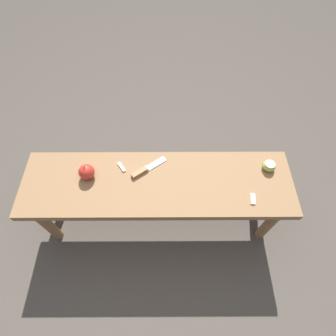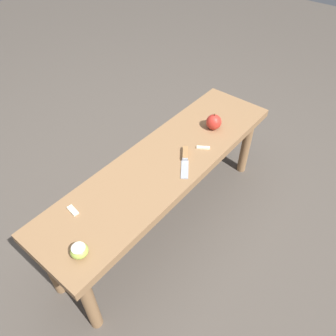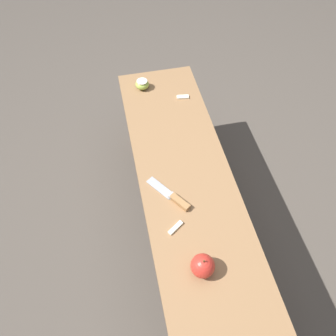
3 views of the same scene
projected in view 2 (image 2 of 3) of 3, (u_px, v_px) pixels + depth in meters
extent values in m
plane|color=#4C443D|center=(165.00, 219.00, 1.78)|extent=(8.00, 8.00, 0.00)
cube|color=olive|center=(165.00, 164.00, 1.49)|extent=(1.32, 0.36, 0.04)
cylinder|color=olive|center=(89.00, 302.00, 1.25)|extent=(0.05, 0.05, 0.40)
cylinder|color=olive|center=(246.00, 145.00, 1.92)|extent=(0.05, 0.05, 0.40)
cylinder|color=olive|center=(51.00, 266.00, 1.36)|extent=(0.05, 0.05, 0.40)
cylinder|color=olive|center=(212.00, 129.00, 2.03)|extent=(0.05, 0.05, 0.40)
cube|color=#9EA0A5|center=(185.00, 169.00, 1.43)|extent=(0.11, 0.09, 0.00)
cube|color=#9EA0A5|center=(185.00, 159.00, 1.47)|extent=(0.02, 0.03, 0.02)
cube|color=#9E7042|center=(185.00, 153.00, 1.49)|extent=(0.08, 0.07, 0.02)
sphere|color=red|center=(214.00, 122.00, 1.62)|extent=(0.08, 0.08, 0.08)
cylinder|color=#4C3319|center=(215.00, 115.00, 1.59)|extent=(0.01, 0.01, 0.01)
ellipsoid|color=#9EB747|center=(79.00, 251.00, 1.12)|extent=(0.06, 0.06, 0.04)
cylinder|color=silver|center=(78.00, 248.00, 1.11)|extent=(0.05, 0.05, 0.00)
cube|color=silver|center=(203.00, 148.00, 1.53)|extent=(0.05, 0.06, 0.01)
cube|color=silver|center=(73.00, 210.00, 1.27)|extent=(0.03, 0.06, 0.01)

